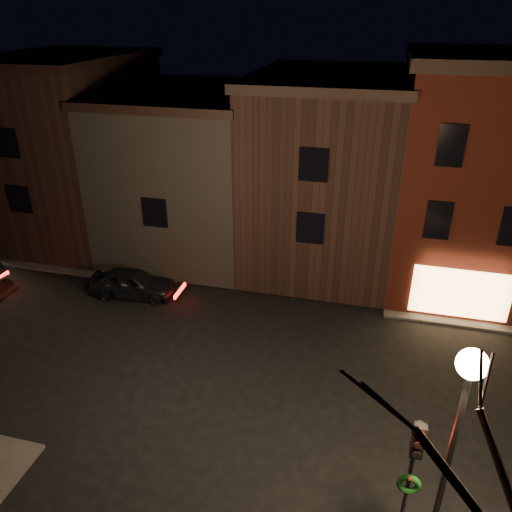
{
  "coord_description": "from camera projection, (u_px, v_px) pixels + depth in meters",
  "views": [
    {
      "loc": [
        4.11,
        -14.18,
        12.3
      ],
      "look_at": [
        -0.36,
        3.3,
        3.2
      ],
      "focal_mm": 35.0,
      "sensor_mm": 36.0,
      "label": 1
    }
  ],
  "objects": [
    {
      "name": "row_building_a",
      "position": [
        327.0,
        169.0,
        25.29
      ],
      "size": [
        7.3,
        10.3,
        9.4
      ],
      "color": "black",
      "rests_on": "ground"
    },
    {
      "name": "parked_car_a",
      "position": [
        133.0,
        283.0,
        23.3
      ],
      "size": [
        4.11,
        2.02,
        1.35
      ],
      "primitive_type": "imported",
      "rotation": [
        0.0,
        0.0,
        1.68
      ],
      "color": "black",
      "rests_on": "ground"
    },
    {
      "name": "traffic_signal",
      "position": [
        412.0,
        467.0,
        11.45
      ],
      "size": [
        0.58,
        0.38,
        4.05
      ],
      "color": "black",
      "rests_on": "sidewalk_near_right"
    },
    {
      "name": "ground",
      "position": [
        244.0,
        371.0,
        18.72
      ],
      "size": [
        120.0,
        120.0,
        0.0
      ],
      "primitive_type": "plane",
      "color": "black",
      "rests_on": "ground"
    },
    {
      "name": "corner_building",
      "position": [
        467.0,
        174.0,
        22.71
      ],
      "size": [
        6.5,
        8.5,
        10.5
      ],
      "color": "#42140B",
      "rests_on": "ground"
    },
    {
      "name": "street_lamp_near",
      "position": [
        461.0,
        409.0,
        9.82
      ],
      "size": [
        0.6,
        0.6,
        6.48
      ],
      "color": "black",
      "rests_on": "sidewalk_near_right"
    },
    {
      "name": "sidewalk_far_left",
      "position": [
        73.0,
        174.0,
        40.41
      ],
      "size": [
        30.0,
        30.0,
        0.12
      ],
      "primitive_type": "cube",
      "color": "#2D2B28",
      "rests_on": "ground"
    },
    {
      "name": "row_building_b",
      "position": [
        193.0,
        169.0,
        27.12
      ],
      "size": [
        7.8,
        10.3,
        8.4
      ],
      "color": "black",
      "rests_on": "ground"
    },
    {
      "name": "row_building_c",
      "position": [
        72.0,
        147.0,
        28.38
      ],
      "size": [
        7.3,
        10.3,
        9.9
      ],
      "color": "black",
      "rests_on": "ground"
    }
  ]
}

